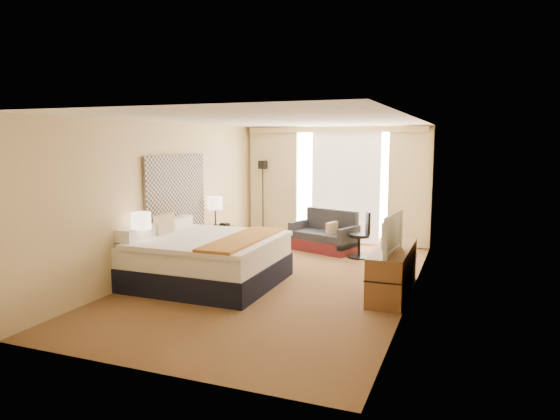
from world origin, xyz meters
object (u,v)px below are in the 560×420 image
(media_dresser, at_px, (393,270))
(desk_chair, at_px, (362,237))
(floor_lamp, at_px, (263,184))
(lamp_right, at_px, (215,204))
(nightstand_left, at_px, (145,269))
(nightstand_right, at_px, (220,240))
(loveseat, at_px, (325,237))
(bed, at_px, (206,259))
(television, at_px, (386,233))
(lamp_left, at_px, (141,222))

(media_dresser, distance_m, desk_chair, 2.31)
(floor_lamp, distance_m, desk_chair, 2.94)
(media_dresser, relative_size, desk_chair, 1.96)
(lamp_right, bearing_deg, floor_lamp, 81.96)
(floor_lamp, bearing_deg, nightstand_left, -92.73)
(floor_lamp, distance_m, lamp_right, 1.87)
(nightstand_right, height_order, media_dresser, media_dresser)
(nightstand_right, distance_m, loveseat, 2.19)
(loveseat, relative_size, floor_lamp, 0.83)
(media_dresser, height_order, desk_chair, desk_chair)
(nightstand_right, height_order, lamp_right, lamp_right)
(bed, xyz_separation_m, loveseat, (1.12, 3.03, -0.12))
(nightstand_left, xyz_separation_m, television, (3.65, 0.66, 0.71))
(nightstand_right, distance_m, television, 4.15)
(nightstand_left, relative_size, desk_chair, 0.60)
(bed, xyz_separation_m, floor_lamp, (-0.60, 3.77, 0.89))
(desk_chair, bearing_deg, loveseat, 136.14)
(nightstand_left, distance_m, floor_lamp, 4.40)
(nightstand_left, distance_m, media_dresser, 3.85)
(media_dresser, bearing_deg, nightstand_left, -164.16)
(media_dresser, xyz_separation_m, desk_chair, (-0.92, 2.12, 0.06))
(media_dresser, xyz_separation_m, floor_lamp, (-3.50, 3.23, 0.94))
(television, bearing_deg, floor_lamp, 48.01)
(desk_chair, distance_m, television, 2.72)
(floor_lamp, relative_size, desk_chair, 1.98)
(desk_chair, relative_size, television, 0.92)
(loveseat, distance_m, floor_lamp, 2.13)
(floor_lamp, xyz_separation_m, lamp_right, (-0.26, -1.84, -0.26))
(loveseat, relative_size, television, 1.52)
(media_dresser, bearing_deg, desk_chair, 113.42)
(loveseat, xyz_separation_m, desk_chair, (0.85, -0.37, 0.13))
(media_dresser, distance_m, lamp_right, 4.06)
(floor_lamp, height_order, television, floor_lamp)
(bed, height_order, television, television)
(lamp_right, height_order, television, television)
(nightstand_left, height_order, lamp_right, lamp_right)
(nightstand_right, distance_m, lamp_right, 0.75)
(bed, bearing_deg, desk_chair, 53.39)
(nightstand_left, bearing_deg, lamp_right, 91.31)
(loveseat, distance_m, lamp_right, 2.39)
(desk_chair, xyz_separation_m, television, (0.87, -2.51, 0.58))
(desk_chair, bearing_deg, media_dresser, -87.08)
(floor_lamp, bearing_deg, loveseat, -23.25)
(loveseat, bearing_deg, lamp_right, -131.14)
(nightstand_right, bearing_deg, bed, -67.91)
(nightstand_left, xyz_separation_m, lamp_right, (-0.06, 2.44, 0.75))
(nightstand_right, bearing_deg, lamp_left, -89.40)
(nightstand_left, height_order, lamp_left, lamp_left)
(media_dresser, distance_m, loveseat, 3.05)
(media_dresser, xyz_separation_m, loveseat, (-1.77, 2.49, -0.07))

